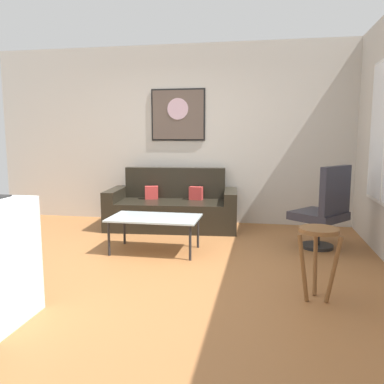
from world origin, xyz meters
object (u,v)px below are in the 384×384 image
Objects in this scene: couch at (173,209)px; armchair at (325,209)px; bar_stool at (318,244)px; wall_painting at (178,115)px; coffee_table at (155,220)px.

armchair reaches higher than couch.
wall_painting is at bearing 122.60° from bar_stool.
couch is at bearing 159.03° from armchair.
couch is at bearing -87.81° from wall_painting.
wall_painting is at bearing 93.15° from coffee_table.
wall_painting is (-0.10, 1.76, 1.32)m from coffee_table.
couch reaches higher than bar_stool.
couch is 1.28m from coffee_table.
armchair is at bearing 80.32° from bar_stool.
couch is 1.92× the size of armchair.
bar_stool is at bearing -32.80° from coffee_table.
bar_stool reaches higher than coffee_table.
armchair reaches higher than coffee_table.
wall_painting reaches higher than couch.
bar_stool is at bearing -57.40° from wall_painting.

